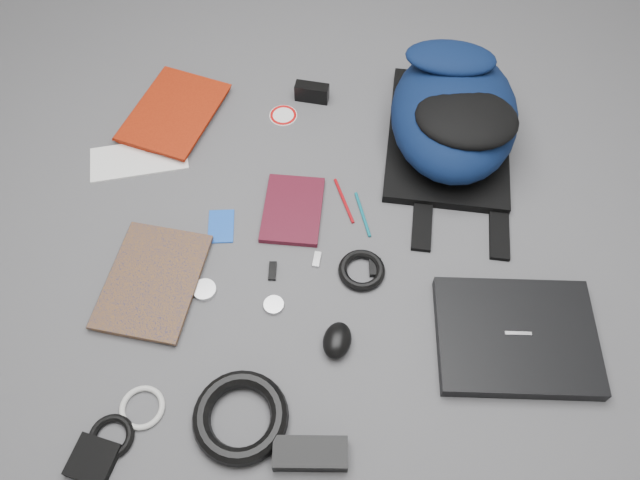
{
  "coord_description": "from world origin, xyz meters",
  "views": [
    {
      "loc": [
        -0.0,
        -0.77,
        1.26
      ],
      "look_at": [
        0.0,
        0.0,
        0.02
      ],
      "focal_mm": 35.0,
      "sensor_mm": 36.0,
      "label": 1
    }
  ],
  "objects_px": {
    "backpack": "(454,113)",
    "pouch": "(93,460)",
    "textbook_red": "(139,103)",
    "compact_camera": "(312,92)",
    "mouse": "(337,340)",
    "comic_book": "(111,274)",
    "power_brick": "(310,454)",
    "dvd_case": "(293,210)",
    "laptop": "(516,337)"
  },
  "relations": [
    {
      "from": "laptop",
      "to": "textbook_red",
      "type": "distance_m",
      "value": 1.14
    },
    {
      "from": "compact_camera",
      "to": "mouse",
      "type": "distance_m",
      "value": 0.73
    },
    {
      "from": "comic_book",
      "to": "power_brick",
      "type": "relative_size",
      "value": 1.93
    },
    {
      "from": "pouch",
      "to": "dvd_case",
      "type": "bearing_deg",
      "value": 57.73
    },
    {
      "from": "laptop",
      "to": "textbook_red",
      "type": "height_order",
      "value": "laptop"
    },
    {
      "from": "comic_book",
      "to": "power_brick",
      "type": "xyz_separation_m",
      "value": [
        0.46,
        -0.4,
        0.01
      ]
    },
    {
      "from": "power_brick",
      "to": "backpack",
      "type": "bearing_deg",
      "value": 66.97
    },
    {
      "from": "textbook_red",
      "to": "laptop",
      "type": "bearing_deg",
      "value": -16.29
    },
    {
      "from": "textbook_red",
      "to": "mouse",
      "type": "xyz_separation_m",
      "value": [
        0.53,
        -0.7,
        0.01
      ]
    },
    {
      "from": "textbook_red",
      "to": "compact_camera",
      "type": "height_order",
      "value": "compact_camera"
    },
    {
      "from": "textbook_red",
      "to": "mouse",
      "type": "height_order",
      "value": "mouse"
    },
    {
      "from": "textbook_red",
      "to": "compact_camera",
      "type": "xyz_separation_m",
      "value": [
        0.47,
        0.03,
        0.01
      ]
    },
    {
      "from": "dvd_case",
      "to": "mouse",
      "type": "relative_size",
      "value": 2.32
    },
    {
      "from": "compact_camera",
      "to": "mouse",
      "type": "xyz_separation_m",
      "value": [
        0.06,
        -0.73,
        -0.0
      ]
    },
    {
      "from": "backpack",
      "to": "dvd_case",
      "type": "distance_m",
      "value": 0.47
    },
    {
      "from": "backpack",
      "to": "pouch",
      "type": "height_order",
      "value": "backpack"
    },
    {
      "from": "backpack",
      "to": "textbook_red",
      "type": "xyz_separation_m",
      "value": [
        -0.83,
        0.12,
        -0.09
      ]
    },
    {
      "from": "textbook_red",
      "to": "comic_book",
      "type": "bearing_deg",
      "value": -67.77
    },
    {
      "from": "compact_camera",
      "to": "power_brick",
      "type": "xyz_separation_m",
      "value": [
        0.0,
        -0.96,
        -0.01
      ]
    },
    {
      "from": "comic_book",
      "to": "compact_camera",
      "type": "relative_size",
      "value": 3.05
    },
    {
      "from": "dvd_case",
      "to": "compact_camera",
      "type": "height_order",
      "value": "compact_camera"
    },
    {
      "from": "comic_book",
      "to": "power_brick",
      "type": "bearing_deg",
      "value": -29.75
    },
    {
      "from": "power_brick",
      "to": "pouch",
      "type": "xyz_separation_m",
      "value": [
        -0.42,
        -0.01,
        -0.01
      ]
    },
    {
      "from": "laptop",
      "to": "pouch",
      "type": "xyz_separation_m",
      "value": [
        -0.86,
        -0.25,
        -0.01
      ]
    },
    {
      "from": "backpack",
      "to": "dvd_case",
      "type": "bearing_deg",
      "value": -142.67
    },
    {
      "from": "textbook_red",
      "to": "backpack",
      "type": "bearing_deg",
      "value": 12.43
    },
    {
      "from": "mouse",
      "to": "compact_camera",
      "type": "bearing_deg",
      "value": 108.61
    },
    {
      "from": "mouse",
      "to": "power_brick",
      "type": "distance_m",
      "value": 0.24
    },
    {
      "from": "comic_book",
      "to": "compact_camera",
      "type": "height_order",
      "value": "compact_camera"
    },
    {
      "from": "compact_camera",
      "to": "power_brick",
      "type": "relative_size",
      "value": 0.63
    },
    {
      "from": "backpack",
      "to": "power_brick",
      "type": "bearing_deg",
      "value": -106.02
    },
    {
      "from": "power_brick",
      "to": "comic_book",
      "type": "bearing_deg",
      "value": 139.58
    },
    {
      "from": "mouse",
      "to": "textbook_red",
      "type": "bearing_deg",
      "value": 141.21
    },
    {
      "from": "textbook_red",
      "to": "pouch",
      "type": "distance_m",
      "value": 0.94
    },
    {
      "from": "comic_book",
      "to": "dvd_case",
      "type": "relative_size",
      "value": 1.42
    },
    {
      "from": "backpack",
      "to": "dvd_case",
      "type": "relative_size",
      "value": 2.49
    },
    {
      "from": "comic_book",
      "to": "dvd_case",
      "type": "distance_m",
      "value": 0.45
    },
    {
      "from": "pouch",
      "to": "backpack",
      "type": "bearing_deg",
      "value": 46.57
    },
    {
      "from": "laptop",
      "to": "pouch",
      "type": "relative_size",
      "value": 4.03
    },
    {
      "from": "laptop",
      "to": "mouse",
      "type": "distance_m",
      "value": 0.38
    },
    {
      "from": "dvd_case",
      "to": "textbook_red",
      "type": "bearing_deg",
      "value": 146.2
    },
    {
      "from": "textbook_red",
      "to": "dvd_case",
      "type": "height_order",
      "value": "textbook_red"
    },
    {
      "from": "textbook_red",
      "to": "pouch",
      "type": "height_order",
      "value": "textbook_red"
    },
    {
      "from": "compact_camera",
      "to": "power_brick",
      "type": "height_order",
      "value": "compact_camera"
    },
    {
      "from": "dvd_case",
      "to": "power_brick",
      "type": "height_order",
      "value": "power_brick"
    },
    {
      "from": "mouse",
      "to": "pouch",
      "type": "relative_size",
      "value": 1.01
    },
    {
      "from": "textbook_red",
      "to": "pouch",
      "type": "xyz_separation_m",
      "value": [
        0.05,
        -0.94,
        -0.0
      ]
    },
    {
      "from": "textbook_red",
      "to": "dvd_case",
      "type": "xyz_separation_m",
      "value": [
        0.43,
        -0.35,
        -0.01
      ]
    },
    {
      "from": "dvd_case",
      "to": "pouch",
      "type": "xyz_separation_m",
      "value": [
        -0.37,
        -0.59,
        0.0
      ]
    },
    {
      "from": "compact_camera",
      "to": "dvd_case",
      "type": "bearing_deg",
      "value": -85.52
    }
  ]
}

